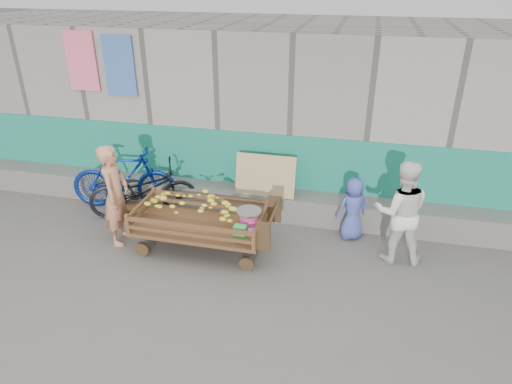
% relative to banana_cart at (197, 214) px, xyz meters
% --- Properties ---
extents(ground, '(80.00, 80.00, 0.00)m').
position_rel_banana_cart_xyz_m(ground, '(0.47, -1.05, -0.61)').
color(ground, '#5C5953').
rests_on(ground, ground).
extents(building_wall, '(12.00, 3.50, 3.00)m').
position_rel_banana_cart_xyz_m(building_wall, '(0.47, 3.00, 0.86)').
color(building_wall, gray).
rests_on(building_wall, ground).
extents(banana_cart, '(2.11, 0.97, 0.90)m').
position_rel_banana_cart_xyz_m(banana_cart, '(0.00, 0.00, 0.00)').
color(banana_cart, brown).
rests_on(banana_cart, ground).
extents(bench, '(1.00, 0.30, 0.25)m').
position_rel_banana_cart_xyz_m(bench, '(-1.13, 0.65, -0.43)').
color(bench, brown).
rests_on(bench, ground).
extents(vendor_man, '(0.47, 0.64, 1.59)m').
position_rel_banana_cart_xyz_m(vendor_man, '(-1.28, -0.05, 0.19)').
color(vendor_man, tan).
rests_on(vendor_man, ground).
extents(woman, '(0.79, 0.64, 1.56)m').
position_rel_banana_cart_xyz_m(woman, '(2.89, 0.45, 0.17)').
color(woman, white).
rests_on(woman, ground).
extents(child, '(0.60, 0.54, 1.02)m').
position_rel_banana_cart_xyz_m(child, '(2.23, 0.90, -0.10)').
color(child, '#4250A7').
rests_on(child, ground).
extents(bicycle_dark, '(1.92, 1.32, 0.95)m').
position_rel_banana_cart_xyz_m(bicycle_dark, '(-1.28, 0.80, -0.13)').
color(bicycle_dark, black).
rests_on(bicycle_dark, ground).
extents(bicycle_blue, '(1.93, 0.89, 1.12)m').
position_rel_banana_cart_xyz_m(bicycle_blue, '(-1.73, 1.00, -0.05)').
color(bicycle_blue, navy).
rests_on(bicycle_blue, ground).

